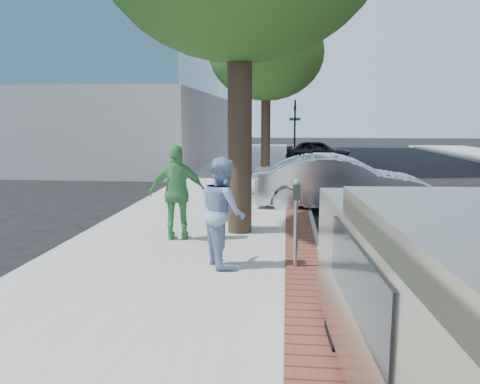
# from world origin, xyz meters

# --- Properties ---
(ground) EXTENTS (120.00, 120.00, 0.00)m
(ground) POSITION_xyz_m (0.00, 0.00, 0.00)
(ground) COLOR black
(ground) RESTS_ON ground
(sidewalk) EXTENTS (5.00, 60.00, 0.15)m
(sidewalk) POSITION_xyz_m (-1.50, 8.00, 0.07)
(sidewalk) COLOR #9E9991
(sidewalk) RESTS_ON ground
(brick_strip) EXTENTS (0.60, 60.00, 0.01)m
(brick_strip) POSITION_xyz_m (0.70, 8.00, 0.15)
(brick_strip) COLOR brown
(brick_strip) RESTS_ON sidewalk
(curb) EXTENTS (0.10, 60.00, 0.15)m
(curb) POSITION_xyz_m (1.05, 8.00, 0.07)
(curb) COLOR gray
(curb) RESTS_ON ground
(office_base) EXTENTS (18.20, 22.20, 4.00)m
(office_base) POSITION_xyz_m (-13.00, 22.00, 2.00)
(office_base) COLOR gray
(office_base) RESTS_ON ground
(signal_near) EXTENTS (0.70, 0.15, 3.80)m
(signal_near) POSITION_xyz_m (0.90, 22.00, 2.25)
(signal_near) COLOR black
(signal_near) RESTS_ON ground
(tree_far) EXTENTS (4.80, 4.80, 7.14)m
(tree_far) POSITION_xyz_m (-0.50, 12.00, 5.30)
(tree_far) COLOR black
(tree_far) RESTS_ON sidewalk
(parking_meter) EXTENTS (0.12, 0.32, 1.47)m
(parking_meter) POSITION_xyz_m (0.57, -0.50, 1.21)
(parking_meter) COLOR gray
(parking_meter) RESTS_ON sidewalk
(person_gray) EXTENTS (0.38, 0.58, 1.59)m
(person_gray) POSITION_xyz_m (-0.74, 2.08, 0.94)
(person_gray) COLOR silver
(person_gray) RESTS_ON sidewalk
(person_officer) EXTENTS (1.01, 1.10, 1.82)m
(person_officer) POSITION_xyz_m (-0.65, -0.49, 1.06)
(person_officer) COLOR #809BC6
(person_officer) RESTS_ON sidewalk
(person_green) EXTENTS (1.20, 0.66, 1.93)m
(person_green) POSITION_xyz_m (-1.79, 1.12, 1.11)
(person_green) COLOR #469B4C
(person_green) RESTS_ON sidewalk
(sedan_silver) EXTENTS (4.90, 1.82, 1.60)m
(sedan_silver) POSITION_xyz_m (1.90, 5.24, 0.80)
(sedan_silver) COLOR #AFB0B6
(sedan_silver) RESTS_ON ground
(bg_car) EXTENTS (4.08, 1.92, 1.35)m
(bg_car) POSITION_xyz_m (2.35, 21.13, 0.67)
(bg_car) COLOR black
(bg_car) RESTS_ON ground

